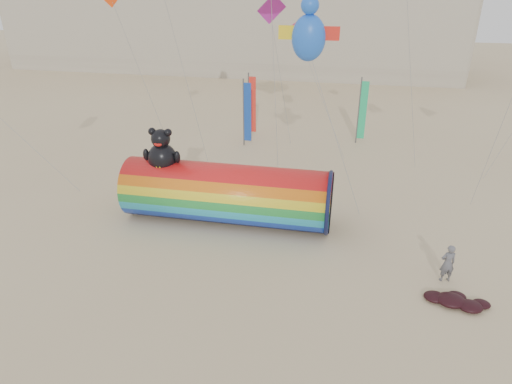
# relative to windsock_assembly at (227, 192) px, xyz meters

# --- Properties ---
(ground) EXTENTS (160.00, 160.00, 0.00)m
(ground) POSITION_rel_windsock_assembly_xyz_m (1.33, -2.60, -1.69)
(ground) COLOR #CCB58C
(ground) RESTS_ON ground
(windsock_assembly) EXTENTS (11.08, 3.38, 5.11)m
(windsock_assembly) POSITION_rel_windsock_assembly_xyz_m (0.00, 0.00, 0.00)
(windsock_assembly) COLOR red
(windsock_assembly) RESTS_ON ground
(kite_handler) EXTENTS (0.75, 0.59, 1.81)m
(kite_handler) POSITION_rel_windsock_assembly_xyz_m (10.79, -3.39, -0.79)
(kite_handler) COLOR #5A5B62
(kite_handler) RESTS_ON ground
(fabric_bundle) EXTENTS (2.62, 1.35, 0.41)m
(fabric_bundle) POSITION_rel_windsock_assembly_xyz_m (10.97, -5.00, -1.52)
(fabric_bundle) COLOR black
(fabric_bundle) RESTS_ON ground
(festival_banners) EXTENTS (9.36, 2.39, 5.20)m
(festival_banners) POSITION_rel_windsock_assembly_xyz_m (1.29, 13.43, 0.94)
(festival_banners) COLOR #59595E
(festival_banners) RESTS_ON ground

